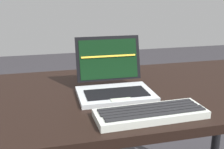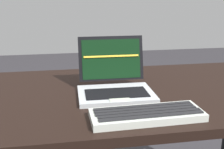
# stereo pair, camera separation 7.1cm
# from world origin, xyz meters

# --- Properties ---
(desk) EXTENTS (1.34, 0.66, 0.72)m
(desk) POSITION_xyz_m (0.00, 0.00, 0.63)
(desk) COLOR black
(desk) RESTS_ON ground
(laptop_front) EXTENTS (0.26, 0.23, 0.19)m
(laptop_front) POSITION_xyz_m (-0.06, -0.02, 0.75)
(laptop_front) COLOR #B1B6BA
(laptop_front) RESTS_ON desk
(external_keyboard) EXTENTS (0.33, 0.12, 0.03)m
(external_keyboard) POSITION_xyz_m (-0.01, -0.24, 0.73)
(external_keyboard) COLOR beige
(external_keyboard) RESTS_ON desk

